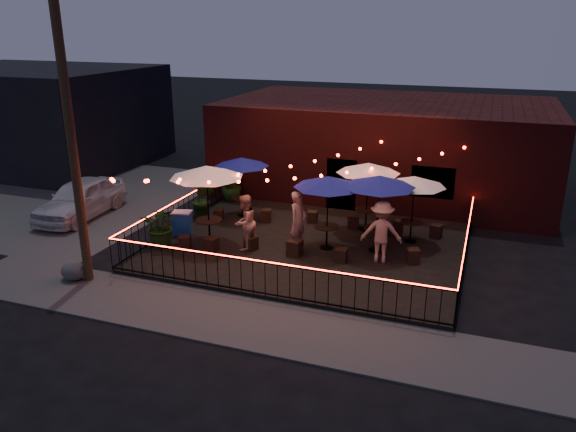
# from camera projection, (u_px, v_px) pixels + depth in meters

# --- Properties ---
(ground) EXTENTS (110.00, 110.00, 0.00)m
(ground) POSITION_uv_depth(u_px,v_px,m) (290.00, 272.00, 17.23)
(ground) COLOR black
(ground) RESTS_ON ground
(patio) EXTENTS (10.00, 8.00, 0.15)m
(patio) POSITION_uv_depth(u_px,v_px,m) (310.00, 246.00, 18.98)
(patio) COLOR black
(patio) RESTS_ON ground
(sidewalk) EXTENTS (18.00, 2.50, 0.05)m
(sidewalk) POSITION_uv_depth(u_px,v_px,m) (247.00, 322.00, 14.33)
(sidewalk) COLOR #474542
(sidewalk) RESTS_ON ground
(parking_lot) EXTENTS (11.00, 12.00, 0.02)m
(parking_lot) POSITION_uv_depth(u_px,v_px,m) (64.00, 196.00, 24.64)
(parking_lot) COLOR #474542
(parking_lot) RESTS_ON ground
(brick_building) EXTENTS (14.00, 8.00, 4.00)m
(brick_building) POSITION_uv_depth(u_px,v_px,m) (386.00, 146.00, 25.12)
(brick_building) COLOR #3B1010
(brick_building) RESTS_ON ground
(background_building) EXTENTS (12.00, 9.00, 5.00)m
(background_building) POSITION_uv_depth(u_px,v_px,m) (32.00, 115.00, 30.19)
(background_building) COLOR black
(background_building) RESTS_ON ground
(utility_pole) EXTENTS (0.26, 0.26, 8.00)m
(utility_pole) POSITION_uv_depth(u_px,v_px,m) (72.00, 148.00, 15.34)
(utility_pole) COLOR #362116
(utility_pole) RESTS_ON ground
(fence_front) EXTENTS (10.00, 0.04, 1.04)m
(fence_front) POSITION_uv_depth(u_px,v_px,m) (265.00, 279.00, 15.23)
(fence_front) COLOR black
(fence_front) RESTS_ON patio
(fence_left) EXTENTS (0.04, 8.00, 1.04)m
(fence_left) POSITION_uv_depth(u_px,v_px,m) (179.00, 214.00, 20.39)
(fence_left) COLOR black
(fence_left) RESTS_ON patio
(fence_right) EXTENTS (0.04, 8.00, 1.04)m
(fence_right) POSITION_uv_depth(u_px,v_px,m) (465.00, 250.00, 17.17)
(fence_right) COLOR black
(fence_right) RESTS_ON patio
(festoon_lights) EXTENTS (10.02, 8.72, 1.32)m
(festoon_lights) POSITION_uv_depth(u_px,v_px,m) (278.00, 176.00, 18.23)
(festoon_lights) COLOR #FF2613
(festoon_lights) RESTS_ON ground
(cafe_table_0) EXTENTS (2.61, 2.61, 2.70)m
(cafe_table_0) POSITION_uv_depth(u_px,v_px,m) (207.00, 173.00, 18.26)
(cafe_table_0) COLOR black
(cafe_table_0) RESTS_ON patio
(cafe_table_1) EXTENTS (2.70, 2.70, 2.30)m
(cafe_table_1) POSITION_uv_depth(u_px,v_px,m) (241.00, 163.00, 21.09)
(cafe_table_1) COLOR black
(cafe_table_1) RESTS_ON patio
(cafe_table_2) EXTENTS (2.83, 2.83, 2.47)m
(cafe_table_2) POSITION_uv_depth(u_px,v_px,m) (328.00, 183.00, 17.93)
(cafe_table_2) COLOR black
(cafe_table_2) RESTS_ON patio
(cafe_table_3) EXTENTS (2.75, 2.75, 2.48)m
(cafe_table_3) POSITION_uv_depth(u_px,v_px,m) (368.00, 169.00, 19.56)
(cafe_table_3) COLOR black
(cafe_table_3) RESTS_ON patio
(cafe_table_4) EXTENTS (2.81, 2.81, 2.55)m
(cafe_table_4) POSITION_uv_depth(u_px,v_px,m) (379.00, 182.00, 17.70)
(cafe_table_4) COLOR black
(cafe_table_4) RESTS_ON patio
(cafe_table_5) EXTENTS (2.15, 2.15, 2.30)m
(cafe_table_5) POSITION_uv_depth(u_px,v_px,m) (414.00, 182.00, 18.55)
(cafe_table_5) COLOR black
(cafe_table_5) RESTS_ON patio
(bistro_chair_0) EXTENTS (0.48, 0.48, 0.45)m
(bistro_chair_0) POSITION_uv_depth(u_px,v_px,m) (185.00, 242.00, 18.53)
(bistro_chair_0) COLOR black
(bistro_chair_0) RESTS_ON patio
(bistro_chair_1) EXTENTS (0.44, 0.44, 0.44)m
(bistro_chair_1) POSITION_uv_depth(u_px,v_px,m) (212.00, 244.00, 18.37)
(bistro_chair_1) COLOR black
(bistro_chair_1) RESTS_ON patio
(bistro_chair_2) EXTENTS (0.40, 0.40, 0.41)m
(bistro_chair_2) POSITION_uv_depth(u_px,v_px,m) (219.00, 215.00, 21.25)
(bistro_chair_2) COLOR black
(bistro_chair_2) RESTS_ON patio
(bistro_chair_3) EXTENTS (0.50, 0.50, 0.47)m
(bistro_chair_3) POSITION_uv_depth(u_px,v_px,m) (266.00, 215.00, 21.07)
(bistro_chair_3) COLOR black
(bistro_chair_3) RESTS_ON patio
(bistro_chair_4) EXTENTS (0.48, 0.48, 0.43)m
(bistro_chair_4) POSITION_uv_depth(u_px,v_px,m) (251.00, 243.00, 18.50)
(bistro_chair_4) COLOR black
(bistro_chair_4) RESTS_ON patio
(bistro_chair_5) EXTENTS (0.47, 0.47, 0.51)m
(bistro_chair_5) POSITION_uv_depth(u_px,v_px,m) (295.00, 248.00, 18.01)
(bistro_chair_5) COLOR black
(bistro_chair_5) RESTS_ON patio
(bistro_chair_6) EXTENTS (0.41, 0.41, 0.43)m
(bistro_chair_6) POSITION_uv_depth(u_px,v_px,m) (312.00, 217.00, 20.98)
(bistro_chair_6) COLOR black
(bistro_chair_6) RESTS_ON patio
(bistro_chair_7) EXTENTS (0.46, 0.46, 0.47)m
(bistro_chair_7) POSITION_uv_depth(u_px,v_px,m) (353.00, 221.00, 20.43)
(bistro_chair_7) COLOR black
(bistro_chair_7) RESTS_ON patio
(bistro_chair_8) EXTENTS (0.36, 0.36, 0.42)m
(bistro_chair_8) POSITION_uv_depth(u_px,v_px,m) (341.00, 255.00, 17.55)
(bistro_chair_8) COLOR black
(bistro_chair_8) RESTS_ON patio
(bistro_chair_9) EXTENTS (0.49, 0.49, 0.45)m
(bistro_chair_9) POSITION_uv_depth(u_px,v_px,m) (413.00, 256.00, 17.49)
(bistro_chair_9) COLOR black
(bistro_chair_9) RESTS_ON patio
(bistro_chair_10) EXTENTS (0.47, 0.47, 0.48)m
(bistro_chair_10) POSITION_uv_depth(u_px,v_px,m) (397.00, 227.00, 19.85)
(bistro_chair_10) COLOR black
(bistro_chair_10) RESTS_ON patio
(bistro_chair_11) EXTENTS (0.43, 0.43, 0.44)m
(bistro_chair_11) POSITION_uv_depth(u_px,v_px,m) (436.00, 231.00, 19.56)
(bistro_chair_11) COLOR black
(bistro_chair_11) RESTS_ON patio
(patron_a) EXTENTS (0.67, 0.83, 1.98)m
(patron_a) POSITION_uv_depth(u_px,v_px,m) (298.00, 221.00, 18.24)
(patron_a) COLOR #D6B18A
(patron_a) RESTS_ON patio
(patron_b) EXTENTS (0.88, 1.03, 1.86)m
(patron_b) POSITION_uv_depth(u_px,v_px,m) (245.00, 222.00, 18.29)
(patron_b) COLOR #CFAC88
(patron_b) RESTS_ON patio
(patron_c) EXTENTS (1.37, 0.91, 1.97)m
(patron_c) POSITION_uv_depth(u_px,v_px,m) (381.00, 232.00, 17.33)
(patron_c) COLOR tan
(patron_c) RESTS_ON patio
(potted_shrub_a) EXTENTS (1.50, 1.38, 1.41)m
(potted_shrub_a) POSITION_uv_depth(u_px,v_px,m) (162.00, 226.00, 18.61)
(potted_shrub_a) COLOR #12340C
(potted_shrub_a) RESTS_ON patio
(potted_shrub_b) EXTENTS (0.93, 0.79, 1.53)m
(potted_shrub_b) POSITION_uv_depth(u_px,v_px,m) (203.00, 200.00, 21.17)
(potted_shrub_b) COLOR #113513
(potted_shrub_b) RESTS_ON patio
(potted_shrub_c) EXTENTS (0.89, 0.89, 1.45)m
(potted_shrub_c) POSITION_uv_depth(u_px,v_px,m) (231.00, 184.00, 23.38)
(potted_shrub_c) COLOR #123F0C
(potted_shrub_c) RESTS_ON patio
(cooler) EXTENTS (0.74, 0.61, 0.86)m
(cooler) POSITION_uv_depth(u_px,v_px,m) (182.00, 223.00, 19.68)
(cooler) COLOR blue
(cooler) RESTS_ON patio
(boulder) EXTENTS (0.87, 0.75, 0.64)m
(boulder) POSITION_uv_depth(u_px,v_px,m) (73.00, 271.00, 16.54)
(boulder) COLOR #40413C
(boulder) RESTS_ON ground
(car_white) EXTENTS (2.02, 4.48, 1.49)m
(car_white) POSITION_uv_depth(u_px,v_px,m) (80.00, 199.00, 21.87)
(car_white) COLOR white
(car_white) RESTS_ON ground
(car_silver) EXTENTS (3.54, 4.07, 1.33)m
(car_silver) POSITION_uv_depth(u_px,v_px,m) (89.00, 158.00, 28.65)
(car_silver) COLOR #9E9DA6
(car_silver) RESTS_ON ground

